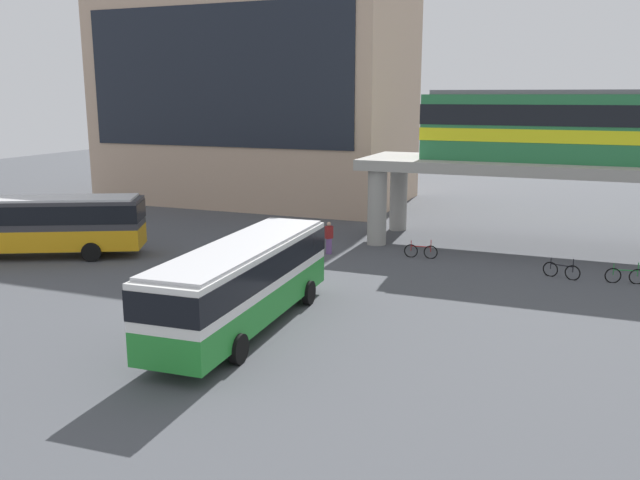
% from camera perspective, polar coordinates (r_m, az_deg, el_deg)
% --- Properties ---
extents(ground_plane, '(120.00, 120.00, 0.00)m').
position_cam_1_polar(ground_plane, '(36.46, -1.59, -1.17)').
color(ground_plane, '#47494F').
extents(station_building, '(23.56, 13.51, 17.77)m').
position_cam_1_polar(station_building, '(55.48, -5.32, 12.66)').
color(station_building, tan).
rests_on(station_building, ground_plane).
extents(elevated_platform, '(26.50, 6.21, 4.92)m').
position_cam_1_polar(elevated_platform, '(38.86, 23.31, 4.95)').
color(elevated_platform, '#9E9B93').
rests_on(elevated_platform, ground_plane).
extents(train, '(21.79, 2.96, 3.84)m').
position_cam_1_polar(train, '(38.69, 25.12, 8.78)').
color(train, '#26723F').
rests_on(train, elevated_platform).
extents(bus_main, '(3.17, 11.16, 3.22)m').
position_cam_1_polar(bus_main, '(24.56, -6.55, -3.14)').
color(bus_main, '#268C33').
rests_on(bus_main, ground_plane).
extents(bus_secondary, '(11.01, 7.20, 3.22)m').
position_cam_1_polar(bus_secondary, '(38.39, -23.12, 1.55)').
color(bus_secondary, orange).
rests_on(bus_secondary, ground_plane).
extents(bicycle_black, '(1.73, 0.58, 1.04)m').
position_cam_1_polar(bicycle_black, '(33.55, 19.94, -2.48)').
color(bicycle_black, black).
rests_on(bicycle_black, ground_plane).
extents(bicycle_red, '(1.79, 0.23, 1.04)m').
position_cam_1_polar(bicycle_red, '(35.82, 8.61, -0.96)').
color(bicycle_red, black).
rests_on(bicycle_red, ground_plane).
extents(bicycle_green, '(1.77, 0.41, 1.04)m').
position_cam_1_polar(bicycle_green, '(33.72, 24.64, -2.80)').
color(bicycle_green, black).
rests_on(bicycle_green, ground_plane).
extents(pedestrian_at_kerb, '(0.41, 0.32, 1.61)m').
position_cam_1_polar(pedestrian_at_kerb, '(35.34, -5.98, -0.42)').
color(pedestrian_at_kerb, '#26262D').
rests_on(pedestrian_at_kerb, ground_plane).
extents(pedestrian_waiting_near_stop, '(0.48, 0.44, 1.77)m').
position_cam_1_polar(pedestrian_waiting_near_stop, '(34.90, -3.21, -0.39)').
color(pedestrian_waiting_near_stop, maroon).
rests_on(pedestrian_waiting_near_stop, ground_plane).
extents(pedestrian_near_building, '(0.45, 0.48, 1.78)m').
position_cam_1_polar(pedestrian_near_building, '(36.24, 0.77, 0.11)').
color(pedestrian_near_building, '#724C8C').
rests_on(pedestrian_near_building, ground_plane).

